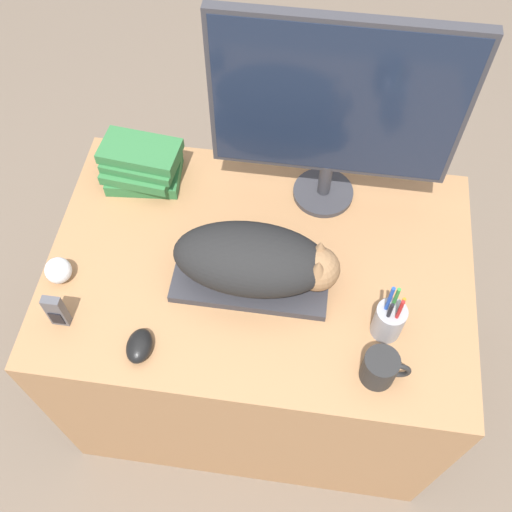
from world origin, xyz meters
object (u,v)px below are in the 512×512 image
at_px(book_stack, 142,164).
at_px(computer_mouse, 139,346).
at_px(pen_cup, 389,320).
at_px(baseball, 58,270).
at_px(cat, 258,260).
at_px(monitor, 336,108).
at_px(phone, 56,311).
at_px(coffee_mug, 381,368).
at_px(keyboard, 251,278).

bearing_deg(book_stack, computer_mouse, -77.46).
xyz_separation_m(pen_cup, baseball, (-0.84, 0.04, -0.02)).
xyz_separation_m(cat, pen_cup, (0.33, -0.10, -0.05)).
height_order(monitor, computer_mouse, monitor).
relative_size(monitor, phone, 5.49).
distance_m(pen_cup, baseball, 0.84).
bearing_deg(coffee_mug, computer_mouse, -178.67).
relative_size(coffee_mug, phone, 1.02).
bearing_deg(coffee_mug, cat, 145.48).
distance_m(monitor, book_stack, 0.59).
bearing_deg(keyboard, coffee_mug, -33.00).
distance_m(pen_cup, book_stack, 0.81).
xyz_separation_m(coffee_mug, pen_cup, (0.01, 0.12, 0.01)).
distance_m(computer_mouse, baseball, 0.31).
height_order(coffee_mug, book_stack, book_stack).
relative_size(coffee_mug, pen_cup, 0.58).
bearing_deg(phone, baseball, 108.52).
relative_size(monitor, book_stack, 2.70).
height_order(cat, coffee_mug, cat).
bearing_deg(book_stack, baseball, -110.91).
distance_m(cat, book_stack, 0.48).
bearing_deg(baseball, phone, -71.48).
relative_size(computer_mouse, baseball, 1.32).
distance_m(keyboard, baseball, 0.50).
distance_m(baseball, book_stack, 0.38).
relative_size(monitor, baseball, 8.94).
xyz_separation_m(cat, monitor, (0.14, 0.31, 0.23)).
xyz_separation_m(phone, book_stack, (0.10, 0.48, 0.01)).
height_order(cat, monitor, monitor).
bearing_deg(pen_cup, keyboard, 164.66).
xyz_separation_m(computer_mouse, book_stack, (-0.12, 0.53, 0.04)).
xyz_separation_m(keyboard, computer_mouse, (-0.24, -0.23, 0.01)).
bearing_deg(keyboard, computer_mouse, -135.91).
bearing_deg(book_stack, monitor, 1.16).
xyz_separation_m(coffee_mug, baseball, (-0.83, 0.16, -0.01)).
xyz_separation_m(monitor, phone, (-0.61, -0.49, -0.28)).
bearing_deg(pen_cup, baseball, 177.56).
xyz_separation_m(computer_mouse, phone, (-0.21, 0.05, 0.03)).
distance_m(keyboard, monitor, 0.48).
relative_size(monitor, pen_cup, 3.11).
relative_size(monitor, coffee_mug, 5.39).
bearing_deg(monitor, coffee_mug, -71.87).
distance_m(cat, coffee_mug, 0.39).
height_order(keyboard, baseball, baseball).
xyz_separation_m(cat, book_stack, (-0.37, 0.30, -0.04)).
distance_m(keyboard, phone, 0.49).
bearing_deg(computer_mouse, coffee_mug, 1.33).
bearing_deg(phone, pen_cup, 6.28).
relative_size(pen_cup, baseball, 2.87).
xyz_separation_m(computer_mouse, coffee_mug, (0.57, 0.01, 0.02)).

